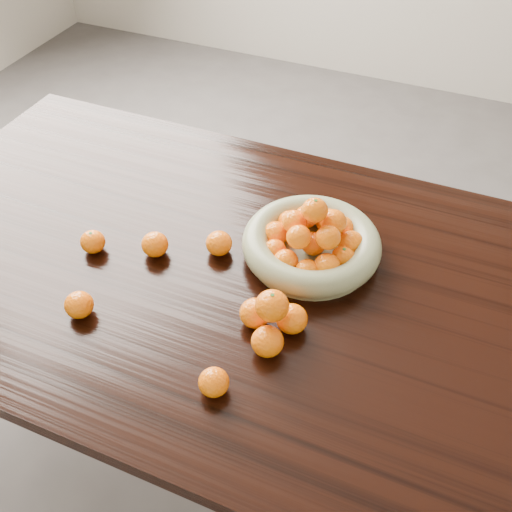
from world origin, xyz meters
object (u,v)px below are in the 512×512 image
at_px(dining_table, 275,306).
at_px(fruit_bowl, 312,242).
at_px(loose_orange_0, 93,242).
at_px(orange_pyramid, 272,319).

xyz_separation_m(dining_table, fruit_bowl, (0.05, 0.11, 0.13)).
bearing_deg(fruit_bowl, dining_table, -112.78).
height_order(dining_table, fruit_bowl, fruit_bowl).
bearing_deg(dining_table, fruit_bowl, 67.22).
distance_m(dining_table, loose_orange_0, 0.45).
distance_m(orange_pyramid, loose_orange_0, 0.48).
height_order(fruit_bowl, orange_pyramid, fruit_bowl).
distance_m(fruit_bowl, orange_pyramid, 0.25).
relative_size(dining_table, fruit_bowl, 6.21).
bearing_deg(orange_pyramid, loose_orange_0, 171.69).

